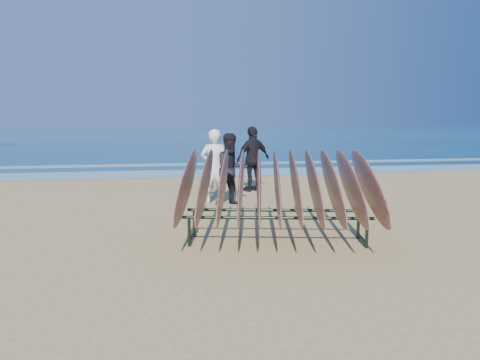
{
  "coord_description": "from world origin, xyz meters",
  "views": [
    {
      "loc": [
        -1.59,
        -8.05,
        2.16
      ],
      "look_at": [
        0.0,
        0.8,
        0.95
      ],
      "focal_mm": 35.0,
      "sensor_mm": 36.0,
      "label": 1
    }
  ],
  "objects_px": {
    "surfboard_rack": "(277,184)",
    "person_dark_b": "(253,159)",
    "person_dark_a": "(231,170)",
    "person_white": "(214,167)"
  },
  "relations": [
    {
      "from": "person_white",
      "to": "person_dark_a",
      "type": "bearing_deg",
      "value": 156.14
    },
    {
      "from": "person_dark_b",
      "to": "person_white",
      "type": "bearing_deg",
      "value": 29.05
    },
    {
      "from": "surfboard_rack",
      "to": "person_dark_a",
      "type": "relative_size",
      "value": 2.12
    },
    {
      "from": "person_white",
      "to": "person_dark_a",
      "type": "distance_m",
      "value": 0.47
    },
    {
      "from": "surfboard_rack",
      "to": "person_dark_b",
      "type": "xyz_separation_m",
      "value": [
        0.76,
        5.65,
        -0.08
      ]
    },
    {
      "from": "person_white",
      "to": "surfboard_rack",
      "type": "bearing_deg",
      "value": 107.13
    },
    {
      "from": "person_dark_a",
      "to": "person_dark_b",
      "type": "distance_m",
      "value": 2.3
    },
    {
      "from": "surfboard_rack",
      "to": "person_dark_a",
      "type": "height_order",
      "value": "person_dark_a"
    },
    {
      "from": "surfboard_rack",
      "to": "person_white",
      "type": "xyz_separation_m",
      "value": [
        -0.61,
        3.81,
        -0.09
      ]
    },
    {
      "from": "surfboard_rack",
      "to": "person_dark_b",
      "type": "distance_m",
      "value": 5.7
    }
  ]
}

